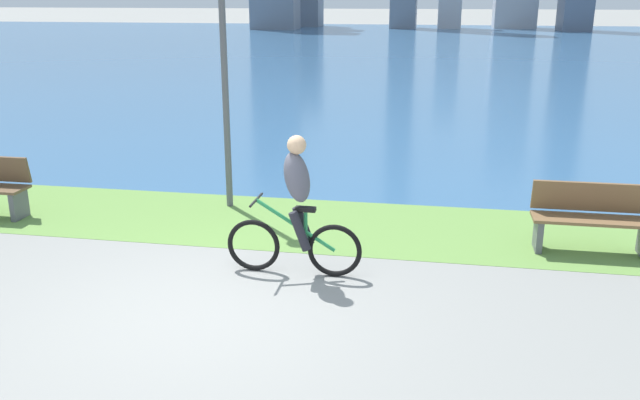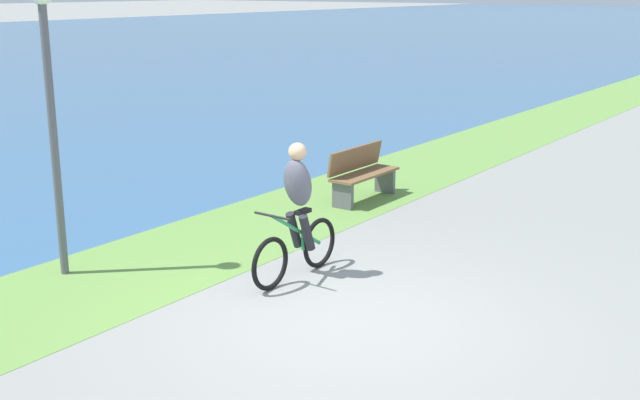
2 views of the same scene
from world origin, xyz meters
The scene contains 5 objects.
ground_plane centered at (0.00, 0.00, 0.00)m, with size 300.00×300.00×0.00m, color gray.
grass_strip_bayside centered at (0.00, 3.02, 0.00)m, with size 120.00×2.34×0.01m, color #6B9947.
cyclist_lead centered at (0.76, 1.21, 0.84)m, with size 1.63×0.52×1.69m.
bench_near_path centered at (4.35, 2.60, 0.45)m, with size 1.50×0.47×0.90m.
lamppost_tall centered at (-0.85, 3.65, 2.35)m, with size 0.28×0.28×3.55m.
Camera 2 is at (-6.69, -4.51, 3.48)m, focal length 45.24 mm.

